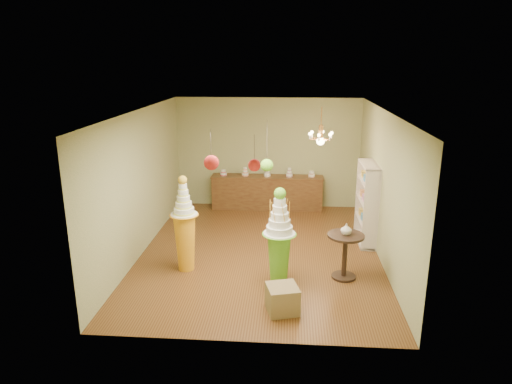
# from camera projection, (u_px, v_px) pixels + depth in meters

# --- Properties ---
(floor) EXTENTS (6.50, 6.50, 0.00)m
(floor) POSITION_uv_depth(u_px,v_px,m) (260.00, 252.00, 9.80)
(floor) COLOR #593518
(floor) RESTS_ON ground
(ceiling) EXTENTS (6.50, 6.50, 0.00)m
(ceiling) POSITION_uv_depth(u_px,v_px,m) (260.00, 111.00, 8.96)
(ceiling) COLOR silver
(ceiling) RESTS_ON ground
(wall_back) EXTENTS (5.00, 0.04, 3.00)m
(wall_back) POSITION_uv_depth(u_px,v_px,m) (268.00, 153.00, 12.49)
(wall_back) COLOR tan
(wall_back) RESTS_ON ground
(wall_front) EXTENTS (5.00, 0.04, 3.00)m
(wall_front) POSITION_uv_depth(u_px,v_px,m) (245.00, 247.00, 6.27)
(wall_front) COLOR tan
(wall_front) RESTS_ON ground
(wall_left) EXTENTS (0.04, 6.50, 3.00)m
(wall_left) POSITION_uv_depth(u_px,v_px,m) (141.00, 182.00, 9.56)
(wall_left) COLOR tan
(wall_left) RESTS_ON ground
(wall_right) EXTENTS (0.04, 6.50, 3.00)m
(wall_right) POSITION_uv_depth(u_px,v_px,m) (383.00, 187.00, 9.20)
(wall_right) COLOR tan
(wall_right) RESTS_ON ground
(pedestal_green) EXTENTS (0.62, 0.62, 1.84)m
(pedestal_green) POSITION_uv_depth(u_px,v_px,m) (279.00, 245.00, 8.24)
(pedestal_green) COLOR #63B828
(pedestal_green) RESTS_ON floor
(pedestal_orange) EXTENTS (0.59, 0.59, 1.90)m
(pedestal_orange) POSITION_uv_depth(u_px,v_px,m) (185.00, 234.00, 8.80)
(pedestal_orange) COLOR orange
(pedestal_orange) RESTS_ON floor
(burlap_riser) EXTENTS (0.60, 0.60, 0.45)m
(burlap_riser) POSITION_uv_depth(u_px,v_px,m) (282.00, 299.00, 7.45)
(burlap_riser) COLOR olive
(burlap_riser) RESTS_ON floor
(sideboard) EXTENTS (3.04, 0.54, 1.16)m
(sideboard) POSITION_uv_depth(u_px,v_px,m) (267.00, 192.00, 12.51)
(sideboard) COLOR brown
(sideboard) RESTS_ON floor
(shelving_unit) EXTENTS (0.33, 1.20, 1.80)m
(shelving_unit) POSITION_uv_depth(u_px,v_px,m) (367.00, 203.00, 10.15)
(shelving_unit) COLOR beige
(shelving_unit) RESTS_ON floor
(round_table) EXTENTS (0.80, 0.80, 0.88)m
(round_table) POSITION_uv_depth(u_px,v_px,m) (345.00, 250.00, 8.49)
(round_table) COLOR black
(round_table) RESTS_ON floor
(vase) EXTENTS (0.27, 0.27, 0.21)m
(vase) POSITION_uv_depth(u_px,v_px,m) (346.00, 229.00, 8.38)
(vase) COLOR beige
(vase) RESTS_ON round_table
(pom_red_left) EXTENTS (0.23, 0.23, 0.62)m
(pom_red_left) POSITION_uv_depth(u_px,v_px,m) (211.00, 163.00, 6.84)
(pom_red_left) COLOR #42392F
(pom_red_left) RESTS_ON ceiling
(pom_green_mid) EXTENTS (0.22, 0.22, 0.91)m
(pom_green_mid) POSITION_uv_depth(u_px,v_px,m) (267.00, 165.00, 7.97)
(pom_green_mid) COLOR #42392F
(pom_green_mid) RESTS_ON ceiling
(pom_red_right) EXTENTS (0.18, 0.18, 0.52)m
(pom_red_right) POSITION_uv_depth(u_px,v_px,m) (254.00, 165.00, 6.34)
(pom_red_right) COLOR #42392F
(pom_red_right) RESTS_ON ceiling
(chandelier) EXTENTS (0.74, 0.74, 0.85)m
(chandelier) POSITION_uv_depth(u_px,v_px,m) (321.00, 139.00, 10.00)
(chandelier) COLOR #E59551
(chandelier) RESTS_ON ceiling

